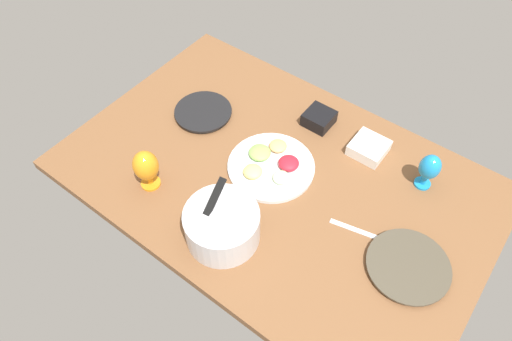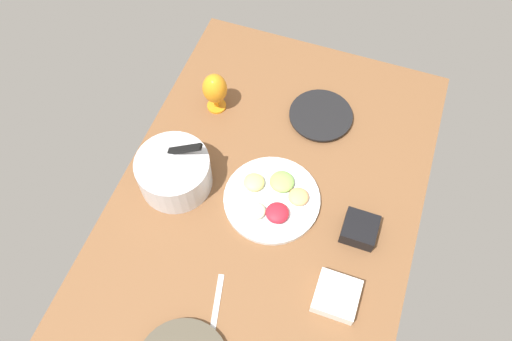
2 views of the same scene
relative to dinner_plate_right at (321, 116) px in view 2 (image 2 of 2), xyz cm
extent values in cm
cube|color=brown|center=(-43.64, 7.97, -3.20)|extent=(160.00, 104.00, 4.00)
cylinder|color=#4C4C51|center=(0.00, 0.00, -0.48)|extent=(22.37, 22.37, 1.44)
cylinder|color=black|center=(0.00, 0.00, 0.67)|extent=(24.31, 24.31, 0.86)
cylinder|color=silver|center=(-44.34, 40.57, 5.48)|extent=(25.52, 25.52, 13.36)
cylinder|color=white|center=(-44.34, 40.57, 9.49)|extent=(22.97, 22.97, 2.40)
cube|color=black|center=(-39.88, 40.57, 13.16)|extent=(5.29, 18.73, 10.64)
cylinder|color=silver|center=(-40.03, 6.31, -0.30)|extent=(33.62, 33.62, 1.80)
ellipsoid|color=#8CC659|center=(-33.51, 4.86, 2.10)|extent=(8.62, 8.62, 3.00)
ellipsoid|color=#F9E072|center=(-37.04, 13.98, 2.21)|extent=(7.29, 7.29, 3.22)
ellipsoid|color=beige|center=(-47.00, 9.65, 1.85)|extent=(6.50, 6.50, 2.50)
ellipsoid|color=red|center=(-45.55, 2.58, 2.28)|extent=(7.95, 7.95, 3.35)
ellipsoid|color=#F2A566|center=(-37.10, -2.33, 1.90)|extent=(7.08, 7.08, 2.59)
cylinder|color=orange|center=(-8.34, 39.66, -0.70)|extent=(7.39, 7.39, 1.00)
cylinder|color=orange|center=(-8.34, 39.66, 1.65)|extent=(2.00, 2.00, 3.70)
ellipsoid|color=orange|center=(-8.34, 39.66, 9.81)|extent=(9.36, 9.36, 12.61)
cube|color=white|center=(-65.94, -23.52, 1.26)|extent=(13.35, 13.35, 4.92)
cube|color=#F9E072|center=(-65.94, -23.52, 2.83)|extent=(10.95, 10.95, 1.57)
cube|color=black|center=(-41.81, -25.01, 1.69)|extent=(11.25, 11.25, 5.78)
cube|color=tan|center=(-41.81, -25.01, 3.54)|extent=(9.23, 9.23, 1.85)
cube|color=silver|center=(-79.60, 11.05, -0.90)|extent=(17.96, 5.67, 0.60)
camera|label=1|loc=(-102.31, 98.68, 139.27)|focal=32.53mm
camera|label=2|loc=(-115.39, -14.58, 153.47)|focal=34.78mm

